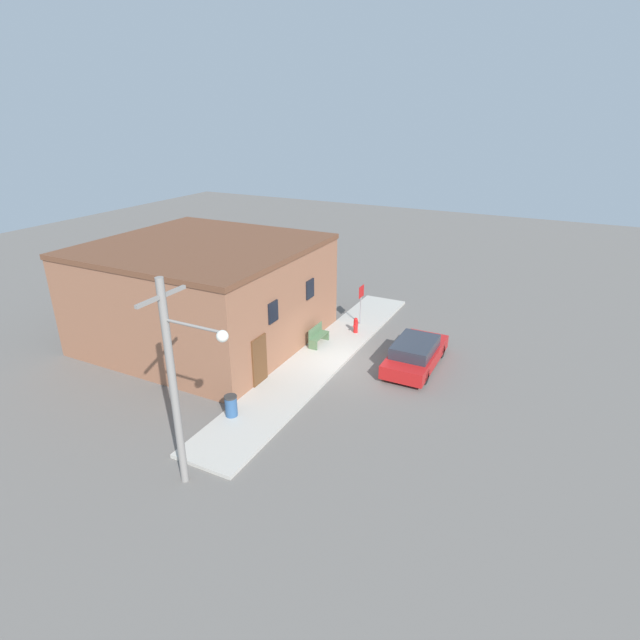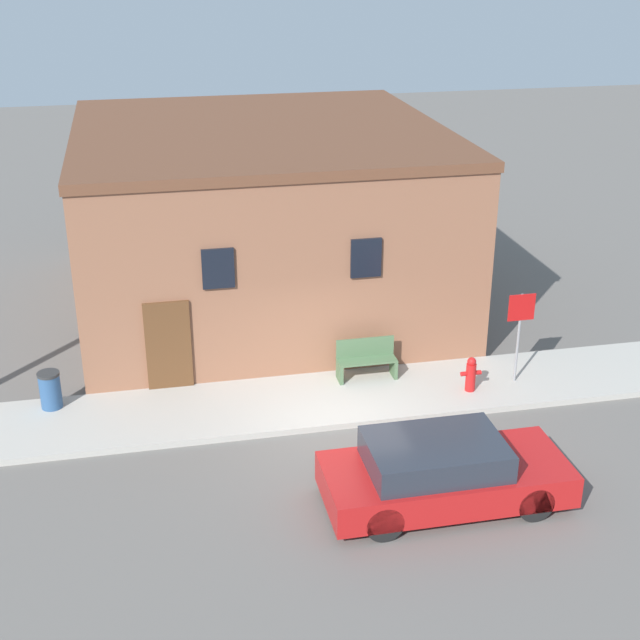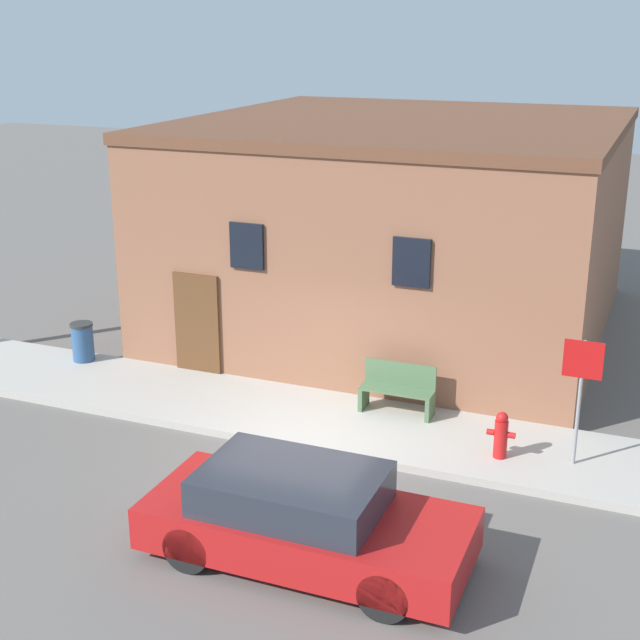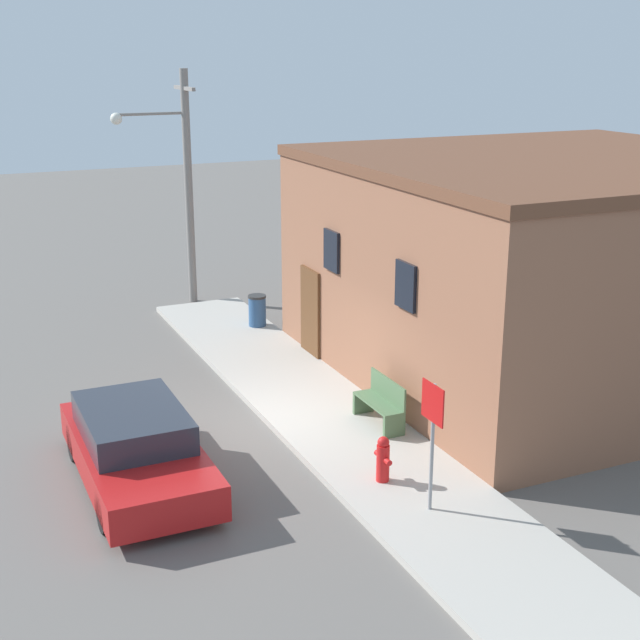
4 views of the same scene
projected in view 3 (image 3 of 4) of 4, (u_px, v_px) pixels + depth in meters
name	position (u px, v px, depth m)	size (l,w,h in m)	color
ground_plane	(302.00, 453.00, 15.15)	(80.00, 80.00, 0.00)	#66605B
sidewalk	(328.00, 421.00, 16.20)	(17.40, 2.43, 0.14)	#B2ADA3
brick_building	(403.00, 224.00, 20.98)	(9.49, 9.89, 4.89)	#8E5B42
fire_hydrant	(501.00, 435.00, 14.61)	(0.47, 0.22, 0.81)	red
stop_sign	(581.00, 380.00, 14.05)	(0.62, 0.06, 2.13)	gray
bench	(398.00, 390.00, 16.31)	(1.35, 0.44, 0.93)	#4C6B47
trash_bin	(83.00, 342.00, 18.82)	(0.48, 0.48, 0.82)	#2D517F
parked_car	(303.00, 518.00, 12.00)	(4.42, 1.87, 1.29)	black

